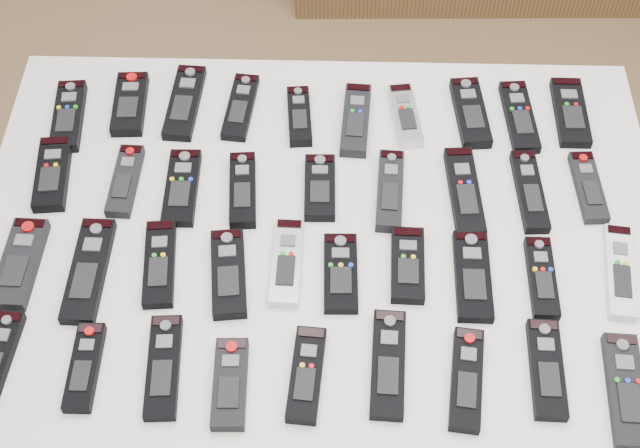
{
  "coord_description": "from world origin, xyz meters",
  "views": [
    {
      "loc": [
        -0.08,
        -0.85,
        2.08
      ],
      "look_at": [
        -0.1,
        0.09,
        0.8
      ],
      "focal_mm": 50.0,
      "sensor_mm": 36.0,
      "label": 1
    }
  ],
  "objects_px": {
    "remote_9": "(570,112)",
    "remote_27": "(542,278)",
    "remote_5": "(356,120)",
    "remote_35": "(467,379)",
    "remote_33": "(306,374)",
    "remote_17": "(530,191)",
    "remote_1": "(130,104)",
    "remote_23": "(287,262)",
    "remote_28": "(620,272)",
    "remote_8": "(519,117)",
    "remote_18": "(588,187)",
    "remote_30": "(85,367)",
    "remote_31": "(164,367)",
    "remote_34": "(388,364)",
    "remote_24": "(341,273)",
    "remote_32": "(230,384)",
    "remote_10": "(53,174)",
    "remote_16": "(464,192)",
    "remote_36": "(547,369)",
    "remote_2": "(185,102)",
    "remote_13": "(243,190)",
    "remote_12": "(182,187)",
    "remote_11": "(125,181)",
    "remote_15": "(390,191)",
    "remote_25": "(408,265)",
    "remote_0": "(69,116)",
    "remote_20": "(89,270)",
    "remote_6": "(405,116)",
    "table": "(320,249)",
    "remote_4": "(299,116)",
    "remote_7": "(470,113)",
    "remote_3": "(240,107)",
    "remote_14": "(320,187)",
    "remote_37": "(626,390)",
    "remote_21": "(160,264)"
  },
  "relations": [
    {
      "from": "remote_5",
      "to": "remote_9",
      "type": "relative_size",
      "value": 1.02
    },
    {
      "from": "remote_15",
      "to": "remote_23",
      "type": "height_order",
      "value": "remote_15"
    },
    {
      "from": "table",
      "to": "remote_23",
      "type": "bearing_deg",
      "value": -126.06
    },
    {
      "from": "remote_11",
      "to": "remote_10",
      "type": "bearing_deg",
      "value": 176.78
    },
    {
      "from": "remote_35",
      "to": "remote_33",
      "type": "bearing_deg",
      "value": -173.8
    },
    {
      "from": "remote_16",
      "to": "remote_37",
      "type": "distance_m",
      "value": 0.46
    },
    {
      "from": "remote_17",
      "to": "remote_20",
      "type": "distance_m",
      "value": 0.81
    },
    {
      "from": "remote_24",
      "to": "remote_34",
      "type": "relative_size",
      "value": 0.82
    },
    {
      "from": "remote_5",
      "to": "remote_32",
      "type": "distance_m",
      "value": 0.61
    },
    {
      "from": "remote_27",
      "to": "table",
      "type": "bearing_deg",
      "value": 166.2
    },
    {
      "from": "remote_7",
      "to": "remote_1",
      "type": "bearing_deg",
      "value": 174.12
    },
    {
      "from": "remote_6",
      "to": "remote_30",
      "type": "height_order",
      "value": "remote_6"
    },
    {
      "from": "remote_8",
      "to": "remote_18",
      "type": "height_order",
      "value": "remote_8"
    },
    {
      "from": "remote_20",
      "to": "remote_27",
      "type": "relative_size",
      "value": 1.31
    },
    {
      "from": "remote_18",
      "to": "remote_31",
      "type": "bearing_deg",
      "value": -155.38
    },
    {
      "from": "remote_2",
      "to": "remote_17",
      "type": "relative_size",
      "value": 1.05
    },
    {
      "from": "remote_6",
      "to": "remote_35",
      "type": "xyz_separation_m",
      "value": [
        0.08,
        -0.57,
        0.0
      ]
    },
    {
      "from": "remote_10",
      "to": "remote_36",
      "type": "xyz_separation_m",
      "value": [
        0.88,
        -0.38,
        -0.0
      ]
    },
    {
      "from": "remote_2",
      "to": "remote_10",
      "type": "height_order",
      "value": "remote_10"
    },
    {
      "from": "remote_2",
      "to": "remote_15",
      "type": "distance_m",
      "value": 0.46
    },
    {
      "from": "remote_34",
      "to": "remote_24",
      "type": "bearing_deg",
      "value": 117.17
    },
    {
      "from": "remote_9",
      "to": "remote_27",
      "type": "relative_size",
      "value": 1.09
    },
    {
      "from": "remote_15",
      "to": "remote_33",
      "type": "distance_m",
      "value": 0.41
    },
    {
      "from": "remote_2",
      "to": "remote_16",
      "type": "bearing_deg",
      "value": -18.3
    },
    {
      "from": "remote_5",
      "to": "remote_20",
      "type": "xyz_separation_m",
      "value": [
        -0.46,
        -0.37,
        -0.0
      ]
    },
    {
      "from": "remote_8",
      "to": "remote_6",
      "type": "bearing_deg",
      "value": 177.08
    },
    {
      "from": "remote_6",
      "to": "remote_20",
      "type": "distance_m",
      "value": 0.68
    },
    {
      "from": "remote_36",
      "to": "remote_8",
      "type": "bearing_deg",
      "value": 90.21
    },
    {
      "from": "remote_0",
      "to": "remote_35",
      "type": "relative_size",
      "value": 0.99
    },
    {
      "from": "remote_14",
      "to": "remote_37",
      "type": "xyz_separation_m",
      "value": [
        0.5,
        -0.4,
        0.0
      ]
    },
    {
      "from": "remote_5",
      "to": "remote_32",
      "type": "bearing_deg",
      "value": -105.42
    },
    {
      "from": "remote_30",
      "to": "remote_31",
      "type": "xyz_separation_m",
      "value": [
        0.13,
        0.0,
        -0.0
      ]
    },
    {
      "from": "remote_23",
      "to": "remote_25",
      "type": "distance_m",
      "value": 0.21
    },
    {
      "from": "remote_14",
      "to": "remote_17",
      "type": "height_order",
      "value": "same"
    },
    {
      "from": "remote_10",
      "to": "remote_16",
      "type": "height_order",
      "value": "same"
    },
    {
      "from": "remote_3",
      "to": "remote_30",
      "type": "relative_size",
      "value": 1.1
    },
    {
      "from": "remote_8",
      "to": "remote_10",
      "type": "distance_m",
      "value": 0.91
    },
    {
      "from": "remote_20",
      "to": "remote_23",
      "type": "bearing_deg",
      "value": 5.38
    },
    {
      "from": "remote_13",
      "to": "remote_12",
      "type": "bearing_deg",
      "value": 173.49
    },
    {
      "from": "remote_23",
      "to": "remote_28",
      "type": "relative_size",
      "value": 0.92
    },
    {
      "from": "remote_5",
      "to": "remote_9",
      "type": "distance_m",
      "value": 0.43
    },
    {
      "from": "remote_8",
      "to": "remote_16",
      "type": "xyz_separation_m",
      "value": [
        -0.12,
        -0.19,
        0.0
      ]
    },
    {
      "from": "remote_17",
      "to": "remote_27",
      "type": "bearing_deg",
      "value": -93.26
    },
    {
      "from": "remote_32",
      "to": "remote_36",
      "type": "xyz_separation_m",
      "value": [
        0.51,
        0.04,
        -0.0
      ]
    },
    {
      "from": "remote_0",
      "to": "remote_4",
      "type": "xyz_separation_m",
      "value": [
        0.46,
        0.01,
        -0.0
      ]
    },
    {
      "from": "remote_9",
      "to": "remote_1",
      "type": "bearing_deg",
      "value": -179.48
    },
    {
      "from": "remote_0",
      "to": "remote_32",
      "type": "bearing_deg",
      "value": -61.98
    },
    {
      "from": "remote_21",
      "to": "remote_36",
      "type": "distance_m",
      "value": 0.68
    },
    {
      "from": "remote_21",
      "to": "remote_7",
      "type": "bearing_deg",
      "value": 28.24
    },
    {
      "from": "remote_0",
      "to": "remote_3",
      "type": "bearing_deg",
      "value": 1.13
    }
  ]
}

